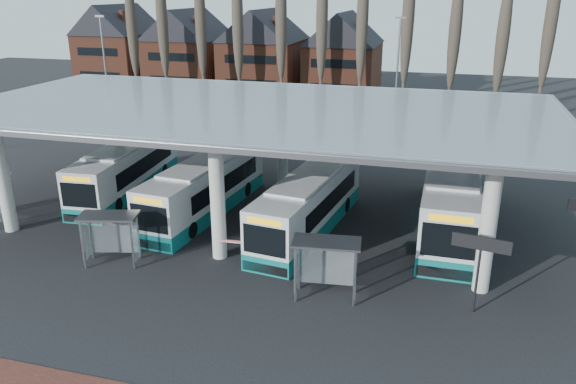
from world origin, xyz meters
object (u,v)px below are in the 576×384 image
(bus_2, at_px, (309,204))
(shelter_1, at_px, (110,227))
(bus_1, at_px, (206,188))
(bus_3, at_px, (450,198))
(shelter_2, at_px, (327,255))
(bus_0, at_px, (127,169))

(bus_2, bearing_deg, shelter_1, -134.92)
(bus_1, height_order, bus_3, bus_3)
(shelter_2, bearing_deg, shelter_1, 171.32)
(bus_0, relative_size, bus_3, 0.89)
(bus_2, xyz_separation_m, bus_3, (7.21, 2.41, 0.19))
(bus_1, relative_size, bus_2, 1.00)
(bus_3, relative_size, shelter_2, 4.30)
(bus_3, distance_m, shelter_1, 17.50)
(shelter_1, bearing_deg, shelter_2, -16.65)
(bus_1, distance_m, bus_2, 6.42)
(bus_2, bearing_deg, shelter_2, -63.35)
(shelter_2, bearing_deg, bus_1, 132.30)
(bus_1, xyz_separation_m, shelter_2, (8.65, -7.51, 0.42))
(bus_1, height_order, shelter_1, bus_1)
(shelter_1, relative_size, shelter_2, 0.99)
(bus_0, height_order, shelter_1, bus_0)
(bus_0, bearing_deg, shelter_2, -36.75)
(bus_2, bearing_deg, bus_3, 25.84)
(bus_3, height_order, shelter_1, bus_3)
(bus_2, height_order, shelter_1, bus_2)
(bus_2, height_order, shelter_2, bus_2)
(bus_2, relative_size, bus_3, 0.90)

